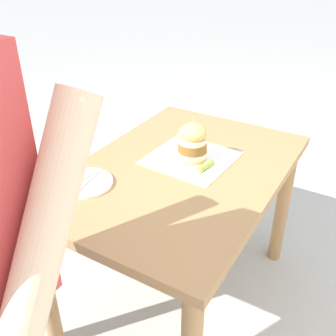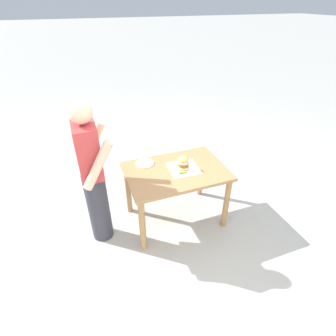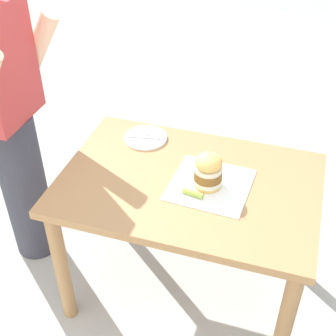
# 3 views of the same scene
# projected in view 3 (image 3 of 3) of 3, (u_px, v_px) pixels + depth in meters

# --- Properties ---
(ground_plane) EXTENTS (80.00, 80.00, 0.00)m
(ground_plane) POSITION_uv_depth(u_px,v_px,m) (185.00, 287.00, 2.58)
(ground_plane) COLOR #ADAAA3
(patio_table) EXTENTS (0.80, 1.17, 0.76)m
(patio_table) POSITION_uv_depth(u_px,v_px,m) (188.00, 201.00, 2.19)
(patio_table) COLOR #9E7247
(patio_table) RESTS_ON ground
(serving_paper) EXTENTS (0.37, 0.37, 0.00)m
(serving_paper) POSITION_uv_depth(u_px,v_px,m) (210.00, 185.00, 2.09)
(serving_paper) COLOR white
(serving_paper) RESTS_ON patio_table
(sandwich) EXTENTS (0.13, 0.13, 0.20)m
(sandwich) POSITION_uv_depth(u_px,v_px,m) (208.00, 171.00, 2.03)
(sandwich) COLOR #E5B25B
(sandwich) RESTS_ON serving_paper
(pickle_spear) EXTENTS (0.04, 0.10, 0.02)m
(pickle_spear) POSITION_uv_depth(u_px,v_px,m) (193.00, 193.00, 2.02)
(pickle_spear) COLOR #8EA83D
(pickle_spear) RESTS_ON serving_paper
(side_plate_with_forks) EXTENTS (0.22, 0.22, 0.02)m
(side_plate_with_forks) POSITION_uv_depth(u_px,v_px,m) (146.00, 138.00, 2.38)
(side_plate_with_forks) COLOR white
(side_plate_with_forks) RESTS_ON patio_table
(diner_across_table) EXTENTS (0.55, 0.35, 1.69)m
(diner_across_table) POSITION_uv_depth(u_px,v_px,m) (9.00, 120.00, 2.29)
(diner_across_table) COLOR #33333D
(diner_across_table) RESTS_ON ground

